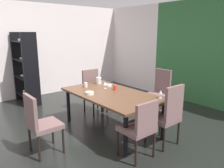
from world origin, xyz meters
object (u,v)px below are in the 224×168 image
(chair_right_near, at_px, (140,126))
(dining_table, at_px, (111,97))
(serving_bowl_west, at_px, (108,85))
(wine_glass_left, at_px, (161,92))
(serving_bowl_corner, at_px, (90,93))
(chair_head_near, at_px, (40,122))
(cup_east, at_px, (115,88))
(display_shelf, at_px, (25,69))
(chair_left_far, at_px, (93,89))
(chair_right_far, at_px, (167,114))
(pitcher_north, at_px, (99,80))
(cup_near_window, at_px, (86,85))
(chair_head_far, at_px, (159,90))
(wine_glass_front, at_px, (105,84))

(chair_right_near, bearing_deg, dining_table, 73.47)
(dining_table, xyz_separation_m, serving_bowl_west, (-0.46, 0.29, 0.09))
(wine_glass_left, distance_m, serving_bowl_corner, 1.26)
(chair_head_near, height_order, cup_east, chair_head_near)
(display_shelf, relative_size, serving_bowl_west, 12.91)
(chair_left_far, bearing_deg, chair_right_far, 90.00)
(dining_table, bearing_deg, chair_right_far, 16.34)
(serving_bowl_corner, height_order, pitcher_north, pitcher_north)
(wine_glass_left, relative_size, pitcher_north, 0.99)
(chair_head_near, relative_size, cup_east, 9.77)
(serving_bowl_west, distance_m, cup_near_window, 0.47)
(serving_bowl_corner, distance_m, cup_east, 0.56)
(chair_right_far, height_order, pitcher_north, chair_right_far)
(serving_bowl_corner, bearing_deg, cup_near_window, 154.84)
(chair_head_far, relative_size, wine_glass_front, 7.73)
(chair_right_near, height_order, chair_left_far, chair_left_far)
(wine_glass_left, xyz_separation_m, pitcher_north, (-1.55, -0.19, -0.03))
(dining_table, height_order, pitcher_north, pitcher_north)
(cup_near_window, bearing_deg, pitcher_north, 102.21)
(chair_left_far, distance_m, chair_right_far, 2.09)
(chair_head_near, bearing_deg, serving_bowl_west, 105.37)
(chair_left_far, relative_size, wine_glass_front, 7.48)
(dining_table, xyz_separation_m, cup_east, (-0.13, 0.20, 0.12))
(chair_left_far, relative_size, serving_bowl_corner, 6.57)
(cup_near_window, bearing_deg, dining_table, 10.26)
(chair_left_far, distance_m, pitcher_north, 0.38)
(wine_glass_front, height_order, wine_glass_left, wine_glass_left)
(chair_head_near, relative_size, chair_left_far, 0.97)
(chair_right_near, distance_m, cup_near_window, 1.75)
(display_shelf, distance_m, wine_glass_left, 3.65)
(chair_head_near, xyz_separation_m, cup_east, (-0.14, 1.58, 0.24))
(display_shelf, bearing_deg, chair_right_near, 5.65)
(chair_right_far, xyz_separation_m, serving_bowl_west, (-1.50, -0.02, 0.19))
(pitcher_north, bearing_deg, cup_east, -5.95)
(chair_head_far, xyz_separation_m, wine_glass_front, (-0.37, -1.26, 0.27))
(dining_table, xyz_separation_m, wine_glass_left, (0.78, 0.46, 0.17))
(chair_left_far, bearing_deg, chair_head_near, 31.86)
(cup_east, bearing_deg, cup_near_window, -149.64)
(serving_bowl_corner, bearing_deg, chair_right_far, 28.43)
(chair_head_near, distance_m, chair_head_far, 2.76)
(serving_bowl_west, bearing_deg, pitcher_north, -175.54)
(chair_right_far, bearing_deg, cup_east, 95.24)
(serving_bowl_west, relative_size, cup_east, 1.46)
(wine_glass_left, bearing_deg, dining_table, -149.62)
(display_shelf, relative_size, cup_east, 18.80)
(wine_glass_left, height_order, cup_near_window, wine_glass_left)
(serving_bowl_corner, bearing_deg, dining_table, 62.90)
(chair_head_near, relative_size, wine_glass_left, 6.69)
(wine_glass_front, distance_m, serving_bowl_corner, 0.52)
(chair_head_near, bearing_deg, pitcher_north, 115.20)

